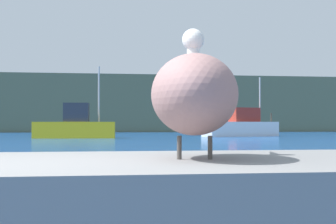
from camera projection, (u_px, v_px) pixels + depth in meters
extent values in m
cube|color=#5B664C|center=(77.00, 105.00, 69.16)|extent=(140.00, 12.69, 6.84)
cube|color=gray|center=(195.00, 220.00, 3.50)|extent=(3.37, 2.08, 0.78)
ellipsoid|color=gray|center=(194.00, 95.00, 3.52)|extent=(0.75, 1.21, 0.52)
cylinder|color=white|center=(193.00, 67.00, 3.92)|extent=(0.09, 0.09, 0.29)
sphere|color=white|center=(193.00, 40.00, 3.92)|extent=(0.16, 0.16, 0.16)
cone|color=gold|center=(192.00, 49.00, 4.20)|extent=(0.13, 0.40, 0.09)
cylinder|color=#4C4742|center=(179.00, 148.00, 3.46)|extent=(0.03, 0.03, 0.15)
cylinder|color=#4C4742|center=(210.00, 148.00, 3.45)|extent=(0.03, 0.03, 0.15)
cube|color=yellow|center=(74.00, 130.00, 37.60)|extent=(5.67, 2.04, 1.13)
cube|color=#2D333D|center=(76.00, 112.00, 37.63)|extent=(1.80, 1.48, 1.30)
cylinder|color=#B2B2B2|center=(99.00, 94.00, 37.77)|extent=(0.12, 0.12, 3.85)
cube|color=white|center=(241.00, 129.00, 42.77)|extent=(6.35, 3.34, 1.15)
cube|color=maroon|center=(244.00, 115.00, 42.95)|extent=(2.50, 1.79, 1.11)
cylinder|color=#B2B2B2|center=(260.00, 100.00, 43.60)|extent=(0.12, 0.12, 3.57)
cylinder|color=#3F382D|center=(271.00, 118.00, 44.04)|extent=(0.10, 0.10, 0.70)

